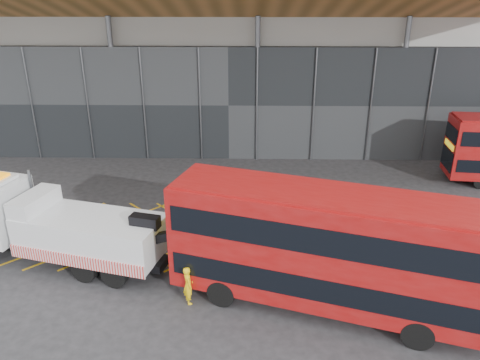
{
  "coord_description": "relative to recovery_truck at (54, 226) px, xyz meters",
  "views": [
    {
      "loc": [
        3.43,
        -21.19,
        11.91
      ],
      "look_at": [
        3.0,
        1.5,
        2.4
      ],
      "focal_mm": 35.0,
      "sensor_mm": 36.0,
      "label": 1
    }
  ],
  "objects": [
    {
      "name": "worker",
      "position": [
        6.43,
        -3.0,
        -1.01
      ],
      "size": [
        0.59,
        0.7,
        1.65
      ],
      "primitive_type": "imported",
      "rotation": [
        0.0,
        0.0,
        1.95
      ],
      "color": "yellow",
      "rests_on": "ground_plane"
    },
    {
      "name": "construction_building",
      "position": [
        7.29,
        21.05,
        7.14
      ],
      "size": [
        55.0,
        23.97,
        18.0
      ],
      "color": "gray",
      "rests_on": "ground_plane"
    },
    {
      "name": "road_markings",
      "position": [
        10.17,
        2.65,
        -1.83
      ],
      "size": [
        26.36,
        7.16,
        0.01
      ],
      "color": "gold",
      "rests_on": "ground_plane"
    },
    {
      "name": "ground_plane",
      "position": [
        5.37,
        2.65,
        -1.83
      ],
      "size": [
        120.0,
        120.0,
        0.0
      ],
      "primitive_type": "plane",
      "color": "#29292B"
    },
    {
      "name": "recovery_truck",
      "position": [
        0.0,
        0.0,
        0.0
      ],
      "size": [
        11.36,
        5.11,
        3.97
      ],
      "rotation": [
        0.0,
        0.0,
        -0.26
      ],
      "color": "black",
      "rests_on": "ground_plane"
    },
    {
      "name": "bus_towed",
      "position": [
        11.81,
        -3.13,
        0.91
      ],
      "size": [
        12.38,
        6.38,
        4.94
      ],
      "rotation": [
        0.0,
        0.0,
        -0.31
      ],
      "color": "maroon",
      "rests_on": "ground_plane"
    }
  ]
}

